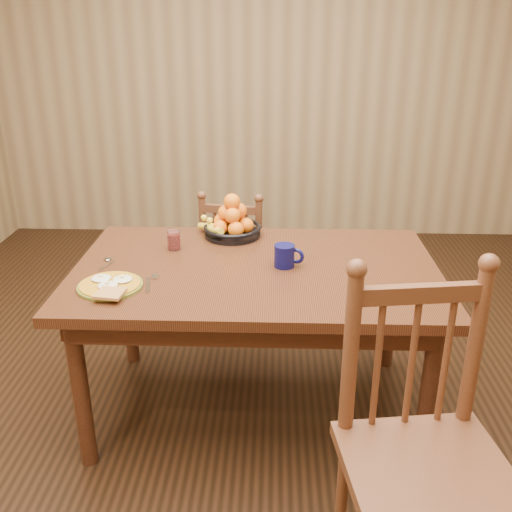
{
  "coord_description": "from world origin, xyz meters",
  "views": [
    {
      "loc": [
        0.08,
        -2.3,
        1.76
      ],
      "look_at": [
        0.0,
        0.0,
        0.8
      ],
      "focal_mm": 40.0,
      "sensor_mm": 36.0,
      "label": 1
    }
  ],
  "objects_px": {
    "chair_near": "(423,455)",
    "coffee_mug": "(285,256)",
    "dining_table": "(256,284)",
    "breakfast_plate": "(110,285)",
    "chair_far": "(236,262)",
    "fruit_bowl": "(231,223)"
  },
  "relations": [
    {
      "from": "chair_near",
      "to": "coffee_mug",
      "type": "relative_size",
      "value": 8.14
    },
    {
      "from": "dining_table",
      "to": "coffee_mug",
      "type": "distance_m",
      "value": 0.19
    },
    {
      "from": "breakfast_plate",
      "to": "chair_far",
      "type": "bearing_deg",
      "value": 67.55
    },
    {
      "from": "dining_table",
      "to": "breakfast_plate",
      "type": "relative_size",
      "value": 5.45
    },
    {
      "from": "breakfast_plate",
      "to": "fruit_bowl",
      "type": "xyz_separation_m",
      "value": [
        0.45,
        0.62,
        0.05
      ]
    },
    {
      "from": "chair_near",
      "to": "breakfast_plate",
      "type": "height_order",
      "value": "chair_near"
    },
    {
      "from": "dining_table",
      "to": "breakfast_plate",
      "type": "distance_m",
      "value": 0.64
    },
    {
      "from": "dining_table",
      "to": "chair_near",
      "type": "xyz_separation_m",
      "value": [
        0.54,
        -0.91,
        -0.14
      ]
    },
    {
      "from": "breakfast_plate",
      "to": "dining_table",
      "type": "bearing_deg",
      "value": 22.2
    },
    {
      "from": "dining_table",
      "to": "fruit_bowl",
      "type": "relative_size",
      "value": 4.94
    },
    {
      "from": "chair_far",
      "to": "dining_table",
      "type": "bearing_deg",
      "value": 108.36
    },
    {
      "from": "fruit_bowl",
      "to": "breakfast_plate",
      "type": "bearing_deg",
      "value": -125.67
    },
    {
      "from": "breakfast_plate",
      "to": "fruit_bowl",
      "type": "distance_m",
      "value": 0.77
    },
    {
      "from": "chair_near",
      "to": "breakfast_plate",
      "type": "xyz_separation_m",
      "value": [
        -1.13,
        0.67,
        0.23
      ]
    },
    {
      "from": "chair_near",
      "to": "dining_table",
      "type": "bearing_deg",
      "value": 112.85
    },
    {
      "from": "fruit_bowl",
      "to": "dining_table",
      "type": "bearing_deg",
      "value": -70.26
    },
    {
      "from": "coffee_mug",
      "to": "chair_near",
      "type": "bearing_deg",
      "value": -65.71
    },
    {
      "from": "dining_table",
      "to": "fruit_bowl",
      "type": "distance_m",
      "value": 0.43
    },
    {
      "from": "dining_table",
      "to": "chair_near",
      "type": "relative_size",
      "value": 1.47
    },
    {
      "from": "coffee_mug",
      "to": "fruit_bowl",
      "type": "distance_m",
      "value": 0.46
    },
    {
      "from": "chair_far",
      "to": "chair_near",
      "type": "xyz_separation_m",
      "value": [
        0.69,
        -1.73,
        0.11
      ]
    },
    {
      "from": "chair_far",
      "to": "coffee_mug",
      "type": "height_order",
      "value": "chair_far"
    }
  ]
}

